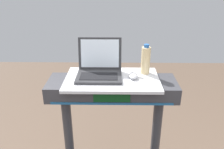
# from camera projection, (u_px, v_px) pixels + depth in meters

# --- Properties ---
(desk_board) EXTENTS (0.65, 0.39, 0.02)m
(desk_board) POSITION_uv_depth(u_px,v_px,m) (112.00, 80.00, 1.61)
(desk_board) COLOR silver
(desk_board) RESTS_ON treadmill_base
(laptop) EXTENTS (0.31, 0.27, 0.25)m
(laptop) POSITION_uv_depth(u_px,v_px,m) (99.00, 69.00, 1.63)
(laptop) COLOR #2D2D30
(laptop) RESTS_ON desk_board
(computer_mouse) EXTENTS (0.06, 0.10, 0.03)m
(computer_mouse) POSITION_uv_depth(u_px,v_px,m) (133.00, 76.00, 1.60)
(computer_mouse) COLOR #B2B2B7
(computer_mouse) RESTS_ON desk_board
(water_bottle) EXTENTS (0.06, 0.06, 0.22)m
(water_bottle) POSITION_uv_depth(u_px,v_px,m) (146.00, 60.00, 1.65)
(water_bottle) COLOR beige
(water_bottle) RESTS_ON desk_board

